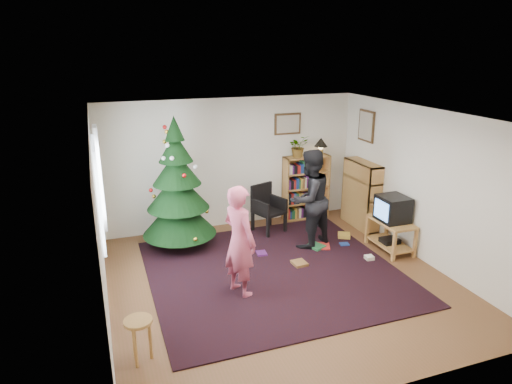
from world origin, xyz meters
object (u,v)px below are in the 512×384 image
object	(u,v)px
bookshelf_back	(306,186)
person_standing	(240,241)
armchair	(267,206)
person_by_chair	(309,199)
christmas_tree	(178,194)
table_lamp	(321,143)
picture_back	(288,124)
tv_stand	(391,233)
bookshelf_right	(361,194)
picture_right	(366,126)
potted_plant	(298,146)
stool	(139,329)
crt_tv	(393,209)

from	to	relation	value
bookshelf_back	person_standing	distance (m)	3.31
armchair	person_by_chair	bearing A→B (deg)	-85.88
christmas_tree	table_lamp	distance (m)	3.13
picture_back	tv_stand	size ratio (longest dim) A/B	0.64
bookshelf_back	bookshelf_right	world-z (taller)	same
person_by_chair	person_standing	bearing A→B (deg)	14.39
person_standing	bookshelf_right	bearing A→B (deg)	-83.73
picture_right	armchair	size ratio (longest dim) A/B	0.66
person_standing	potted_plant	bearing A→B (deg)	-61.91
person_standing	stool	bearing A→B (deg)	101.98
potted_plant	picture_back	bearing A→B (deg)	142.85
christmas_tree	bookshelf_back	distance (m)	2.80
picture_back	picture_right	size ratio (longest dim) A/B	0.92
bookshelf_back	table_lamp	xyz separation A→B (m)	(0.30, 0.00, 0.88)
tv_stand	person_standing	distance (m)	2.99
bookshelf_right	stool	size ratio (longest dim) A/B	2.45
picture_right	tv_stand	distance (m)	2.14
bookshelf_back	armchair	size ratio (longest dim) A/B	1.42
bookshelf_back	stool	distance (m)	5.13
picture_right	tv_stand	xyz separation A→B (m)	(-0.26, -1.37, -1.63)
armchair	potted_plant	size ratio (longest dim) A/B	2.11
bookshelf_back	tv_stand	distance (m)	2.11
bookshelf_right	picture_back	bearing A→B (deg)	52.11
bookshelf_right	armchair	xyz separation A→B (m)	(-1.81, 0.40, -0.17)
bookshelf_right	person_standing	bearing A→B (deg)	118.95
picture_back	bookshelf_right	xyz separation A→B (m)	(1.19, -0.93, -1.29)
picture_back	stool	bearing A→B (deg)	-132.57
picture_back	person_by_chair	bearing A→B (deg)	-97.58
picture_back	picture_right	distance (m)	1.51
picture_back	crt_tv	distance (m)	2.63
picture_back	picture_right	world-z (taller)	picture_right
stool	potted_plant	xyz separation A→B (m)	(3.53, 3.51, 1.10)
person_by_chair	table_lamp	world-z (taller)	person_by_chair
crt_tv	table_lamp	bearing A→B (deg)	101.22
bookshelf_back	stool	size ratio (longest dim) A/B	2.45
christmas_tree	picture_right	bearing A→B (deg)	-0.29
picture_right	stool	size ratio (longest dim) A/B	1.13
stool	person_standing	bearing A→B (deg)	34.66
picture_right	bookshelf_right	xyz separation A→B (m)	(-0.14, -0.20, -1.29)
bookshelf_right	person_standing	distance (m)	3.46
crt_tv	christmas_tree	bearing A→B (deg)	157.84
picture_back	table_lamp	world-z (taller)	picture_back
armchair	person_standing	world-z (taller)	person_standing
table_lamp	stool	bearing A→B (deg)	-138.92
crt_tv	table_lamp	xyz separation A→B (m)	(-0.39, 1.96, 0.77)
christmas_tree	crt_tv	world-z (taller)	christmas_tree
person_by_chair	picture_back	bearing A→B (deg)	-118.16
bookshelf_back	stool	bearing A→B (deg)	-136.71
crt_tv	stool	bearing A→B (deg)	-160.65
picture_right	bookshelf_back	distance (m)	1.70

